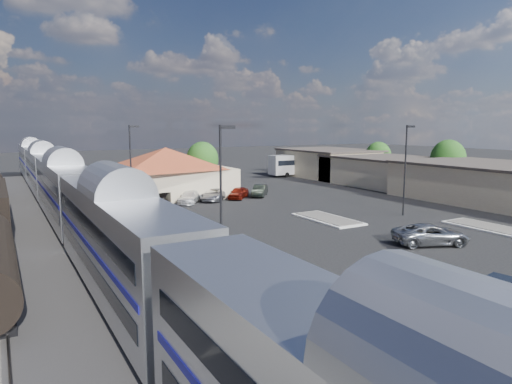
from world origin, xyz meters
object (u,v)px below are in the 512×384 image
station_depot (166,172)px  coach_bus (300,164)px  pickup_truck (493,303)px  suv (431,234)px

station_depot → coach_bus: size_ratio=1.55×
pickup_truck → station_depot: bearing=-8.7°
station_depot → suv: bearing=-73.8°
station_depot → coach_bus: (28.56, 11.20, -0.95)m
pickup_truck → coach_bus: coach_bus is taller
pickup_truck → coach_bus: bearing=-36.5°
suv → coach_bus: bearing=0.2°
suv → station_depot: bearing=39.6°
pickup_truck → coach_bus: 61.75m
station_depot → suv: 34.57m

